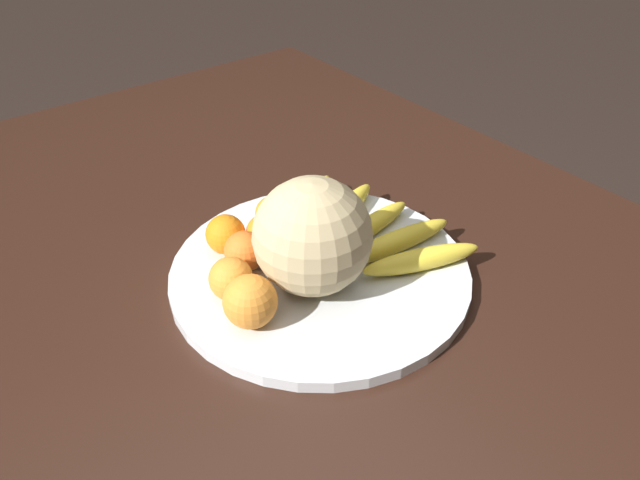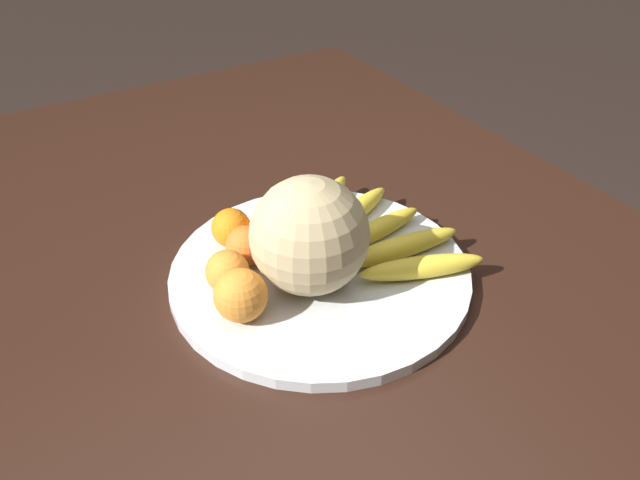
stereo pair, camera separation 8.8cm
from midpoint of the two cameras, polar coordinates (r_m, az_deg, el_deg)
kitchen_table at (r=0.99m, az=-0.58°, el=-5.62°), size 1.58×1.17×0.71m
fruit_bowl at (r=0.91m, az=2.75°, el=-3.03°), size 0.44×0.44×0.02m
melon at (r=0.83m, az=1.98°, el=0.28°), size 0.16×0.16×0.16m
banana_bunch at (r=0.95m, az=7.59°, el=0.54°), size 0.33×0.22×0.03m
orange_front_left at (r=0.94m, az=-5.49°, el=1.03°), size 0.06×0.06×0.06m
orange_front_right at (r=0.81m, az=-4.18°, el=-5.19°), size 0.07×0.07×0.07m
orange_mid_center at (r=0.93m, az=-1.94°, el=0.91°), size 0.06×0.06×0.06m
orange_back_left at (r=0.90m, az=-4.02°, el=-0.63°), size 0.06×0.06×0.06m
orange_back_right at (r=0.98m, az=-0.98°, el=2.59°), size 0.06×0.06×0.06m
orange_top_small at (r=0.85m, az=-5.58°, el=-3.01°), size 0.06×0.06×0.06m
produce_tag at (r=0.91m, az=-0.27°, el=-2.06°), size 0.09×0.06×0.00m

